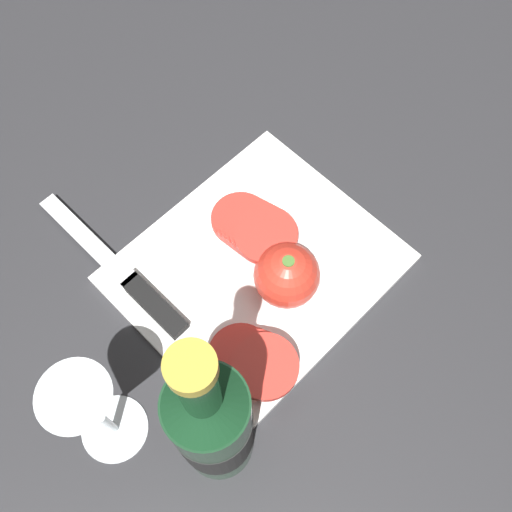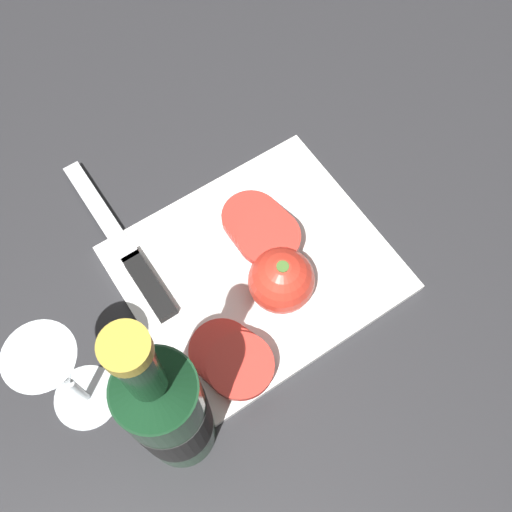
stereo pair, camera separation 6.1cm
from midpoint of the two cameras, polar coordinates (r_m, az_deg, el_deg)
ground_plane at (r=0.74m, az=0.24°, el=-2.70°), size 3.00×3.00×0.00m
cutting_board at (r=0.75m, az=-2.34°, el=-1.37°), size 0.31×0.27×0.01m
wine_bottle at (r=0.58m, az=-7.31°, el=-16.00°), size 0.08×0.08×0.33m
wine_glass at (r=0.61m, az=-18.41°, el=-13.94°), size 0.07×0.07×0.17m
whole_tomato at (r=0.69m, az=0.44°, el=-2.08°), size 0.08×0.08×0.08m
knife at (r=0.74m, az=-13.33°, el=-3.49°), size 0.03×0.26×0.01m
tomato_slice_stack_near at (r=0.74m, az=-2.70°, el=2.61°), size 0.09×0.13×0.06m
tomato_slice_stack_far at (r=0.68m, az=-2.94°, el=-10.18°), size 0.08×0.11×0.04m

